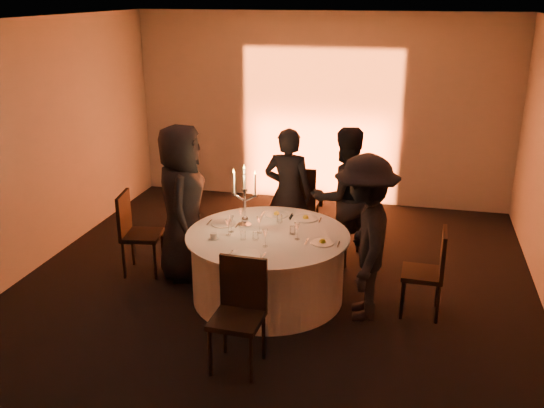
% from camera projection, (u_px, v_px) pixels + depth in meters
% --- Properties ---
extents(floor, '(7.00, 7.00, 0.00)m').
position_uv_depth(floor, '(268.00, 297.00, 6.88)').
color(floor, black).
rests_on(floor, ground).
extents(ceiling, '(7.00, 7.00, 0.00)m').
position_uv_depth(ceiling, '(267.00, 22.00, 5.87)').
color(ceiling, silver).
rests_on(ceiling, wall_back).
extents(wall_back, '(7.00, 0.00, 7.00)m').
position_uv_depth(wall_back, '(321.00, 110.00, 9.58)').
color(wall_back, beige).
rests_on(wall_back, floor).
extents(wall_front, '(7.00, 0.00, 7.00)m').
position_uv_depth(wall_front, '(106.00, 352.00, 3.17)').
color(wall_front, beige).
rests_on(wall_front, floor).
extents(wall_left, '(0.00, 7.00, 7.00)m').
position_uv_depth(wall_left, '(18.00, 153.00, 7.04)').
color(wall_left, beige).
rests_on(wall_left, floor).
extents(uplighter_fixture, '(0.25, 0.12, 0.10)m').
position_uv_depth(uplighter_fixture, '(315.00, 202.00, 9.79)').
color(uplighter_fixture, black).
rests_on(uplighter_fixture, floor).
extents(banquet_table, '(1.80, 1.80, 0.77)m').
position_uv_depth(banquet_table, '(268.00, 266.00, 6.75)').
color(banquet_table, black).
rests_on(banquet_table, floor).
extents(chair_left, '(0.51, 0.51, 1.02)m').
position_uv_depth(chair_left, '(135.00, 228.00, 7.30)').
color(chair_left, black).
rests_on(chair_left, floor).
extents(chair_back_left, '(0.47, 0.47, 1.06)m').
position_uv_depth(chair_back_left, '(300.00, 199.00, 8.26)').
color(chair_back_left, black).
rests_on(chair_back_left, floor).
extents(chair_back_right, '(0.61, 0.61, 1.00)m').
position_uv_depth(chair_back_right, '(356.00, 221.00, 7.56)').
color(chair_back_right, black).
rests_on(chair_back_right, floor).
extents(chair_right, '(0.43, 0.43, 0.97)m').
position_uv_depth(chair_right, '(431.00, 268.00, 6.34)').
color(chair_right, black).
rests_on(chair_right, floor).
extents(chair_front, '(0.47, 0.47, 1.02)m').
position_uv_depth(chair_front, '(240.00, 307.00, 5.49)').
color(chair_front, black).
rests_on(chair_front, floor).
extents(guest_left, '(0.82, 1.04, 1.87)m').
position_uv_depth(guest_left, '(182.00, 203.00, 7.09)').
color(guest_left, black).
rests_on(guest_left, floor).
extents(guest_back_left, '(0.63, 0.42, 1.70)m').
position_uv_depth(guest_back_left, '(288.00, 193.00, 7.69)').
color(guest_back_left, black).
rests_on(guest_back_left, floor).
extents(guest_back_right, '(1.08, 1.02, 1.76)m').
position_uv_depth(guest_back_right, '(344.00, 197.00, 7.46)').
color(guest_back_right, black).
rests_on(guest_back_right, floor).
extents(guest_right, '(0.80, 1.22, 1.77)m').
position_uv_depth(guest_right, '(364.00, 238.00, 6.22)').
color(guest_right, black).
rests_on(guest_right, floor).
extents(plate_left, '(0.36, 0.28, 0.01)m').
position_uv_depth(plate_left, '(223.00, 223.00, 6.90)').
color(plate_left, white).
rests_on(plate_left, banquet_table).
extents(plate_back_left, '(0.36, 0.27, 0.08)m').
position_uv_depth(plate_back_left, '(277.00, 214.00, 7.16)').
color(plate_back_left, white).
rests_on(plate_back_left, banquet_table).
extents(plate_back_right, '(0.35, 0.28, 0.08)m').
position_uv_depth(plate_back_right, '(306.00, 218.00, 7.04)').
color(plate_back_right, white).
rests_on(plate_back_right, banquet_table).
extents(plate_right, '(0.36, 0.25, 0.08)m').
position_uv_depth(plate_right, '(322.00, 242.00, 6.37)').
color(plate_right, white).
rests_on(plate_right, banquet_table).
extents(plate_front, '(0.36, 0.29, 0.01)m').
position_uv_depth(plate_front, '(246.00, 255.00, 6.08)').
color(plate_front, white).
rests_on(plate_front, banquet_table).
extents(coffee_cup, '(0.11, 0.11, 0.07)m').
position_uv_depth(coffee_cup, '(214.00, 236.00, 6.48)').
color(coffee_cup, white).
rests_on(coffee_cup, banquet_table).
extents(candelabra, '(0.30, 0.14, 0.72)m').
position_uv_depth(candelabra, '(245.00, 205.00, 6.77)').
color(candelabra, white).
rests_on(candelabra, banquet_table).
extents(wine_glass_a, '(0.07, 0.07, 0.19)m').
position_uv_depth(wine_glass_a, '(265.00, 234.00, 6.25)').
color(wine_glass_a, silver).
rests_on(wine_glass_a, banquet_table).
extents(wine_glass_b, '(0.07, 0.07, 0.19)m').
position_uv_depth(wine_glass_b, '(231.00, 220.00, 6.63)').
color(wine_glass_b, silver).
rests_on(wine_glass_b, banquet_table).
extents(wine_glass_c, '(0.07, 0.07, 0.19)m').
position_uv_depth(wine_glass_c, '(297.00, 227.00, 6.43)').
color(wine_glass_c, silver).
rests_on(wine_glass_c, banquet_table).
extents(wine_glass_d, '(0.07, 0.07, 0.19)m').
position_uv_depth(wine_glass_d, '(241.00, 213.00, 6.84)').
color(wine_glass_d, silver).
rests_on(wine_glass_d, banquet_table).
extents(wine_glass_e, '(0.07, 0.07, 0.19)m').
position_uv_depth(wine_glass_e, '(228.00, 224.00, 6.53)').
color(wine_glass_e, silver).
rests_on(wine_glass_e, banquet_table).
extents(wine_glass_f, '(0.07, 0.07, 0.19)m').
position_uv_depth(wine_glass_f, '(259.00, 221.00, 6.60)').
color(wine_glass_f, silver).
rests_on(wine_glass_f, banquet_table).
extents(tumbler_a, '(0.07, 0.07, 0.09)m').
position_uv_depth(tumbler_a, '(243.00, 236.00, 6.46)').
color(tumbler_a, silver).
rests_on(tumbler_a, banquet_table).
extents(tumbler_b, '(0.07, 0.07, 0.09)m').
position_uv_depth(tumbler_b, '(255.00, 236.00, 6.45)').
color(tumbler_b, silver).
rests_on(tumbler_b, banquet_table).
extents(tumbler_c, '(0.07, 0.07, 0.09)m').
position_uv_depth(tumbler_c, '(293.00, 230.00, 6.60)').
color(tumbler_c, silver).
rests_on(tumbler_c, banquet_table).
extents(tumbler_d, '(0.07, 0.07, 0.09)m').
position_uv_depth(tumbler_d, '(280.00, 219.00, 6.93)').
color(tumbler_d, silver).
rests_on(tumbler_d, banquet_table).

